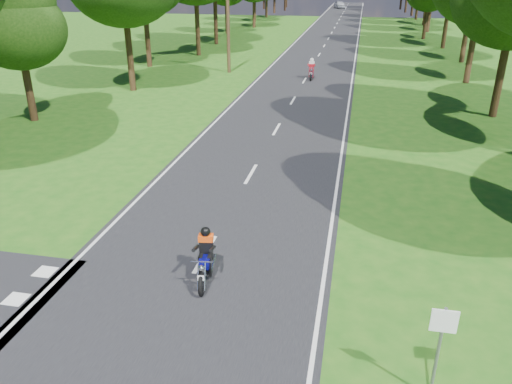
# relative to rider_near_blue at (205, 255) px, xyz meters

# --- Properties ---
(ground) EXTENTS (160.00, 160.00, 0.00)m
(ground) POSITION_rel_rider_near_blue_xyz_m (-0.38, -0.86, -0.71)
(ground) COLOR #1C5413
(ground) RESTS_ON ground
(main_road) EXTENTS (7.00, 140.00, 0.02)m
(main_road) POSITION_rel_rider_near_blue_xyz_m (-0.38, 49.14, -0.70)
(main_road) COLOR black
(main_road) RESTS_ON ground
(road_markings) EXTENTS (7.40, 140.00, 0.01)m
(road_markings) POSITION_rel_rider_near_blue_xyz_m (-0.52, 47.27, -0.68)
(road_markings) COLOR silver
(road_markings) RESTS_ON main_road
(telegraph_pole) EXTENTS (1.20, 0.26, 8.00)m
(telegraph_pole) POSITION_rel_rider_near_blue_xyz_m (-6.38, 27.14, 3.37)
(telegraph_pole) COLOR #382616
(telegraph_pole) RESTS_ON ground
(road_sign) EXTENTS (0.45, 0.07, 2.00)m
(road_sign) POSITION_rel_rider_near_blue_xyz_m (5.12, -2.87, 0.64)
(road_sign) COLOR slate
(road_sign) RESTS_ON ground
(rider_near_blue) EXTENTS (0.78, 1.71, 1.37)m
(rider_near_blue) POSITION_rel_rider_near_blue_xyz_m (0.00, 0.00, 0.00)
(rider_near_blue) COLOR #0B0B7C
(rider_near_blue) RESTS_ON main_road
(rider_far_red) EXTENTS (0.69, 1.77, 1.45)m
(rider_far_red) POSITION_rel_rider_near_blue_xyz_m (0.02, 25.80, 0.04)
(rider_far_red) COLOR maroon
(rider_far_red) RESTS_ON main_road
(distant_car) EXTENTS (2.85, 4.61, 1.46)m
(distant_car) POSITION_rel_rider_near_blue_xyz_m (-1.64, 98.68, 0.05)
(distant_car) COLOR silver
(distant_car) RESTS_ON main_road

